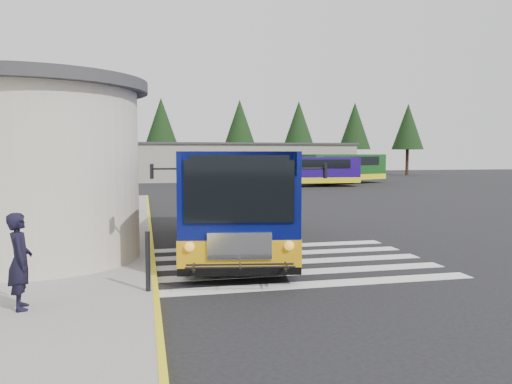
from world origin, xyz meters
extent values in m
plane|color=black|center=(0.00, 0.00, 0.00)|extent=(140.00, 140.00, 0.00)
cube|color=yellow|center=(-4.05, 4.00, 0.08)|extent=(0.12, 34.00, 0.16)
cylinder|color=beige|center=(-7.00, 0.50, 2.40)|extent=(5.20, 5.20, 4.50)
cylinder|color=#38383A|center=(-7.00, 0.50, 4.80)|extent=(5.80, 5.80, 0.30)
cube|color=black|center=(-6.48, 5.00, 1.25)|extent=(0.08, 1.20, 2.20)
cube|color=#38383A|center=(-6.00, 5.00, 2.55)|extent=(1.20, 1.80, 0.12)
cube|color=silver|center=(-0.50, -3.20, 0.01)|extent=(8.00, 0.55, 0.01)
cube|color=silver|center=(-0.50, -2.00, 0.01)|extent=(8.00, 0.55, 0.01)
cube|color=silver|center=(-0.50, -0.80, 0.01)|extent=(8.00, 0.55, 0.01)
cube|color=silver|center=(-0.50, 0.40, 0.01)|extent=(8.00, 0.55, 0.01)
cube|color=silver|center=(-0.50, 1.60, 0.01)|extent=(8.00, 0.55, 0.01)
cube|color=gray|center=(6.00, 42.00, 2.00)|extent=(26.00, 8.00, 4.00)
cube|color=#38383A|center=(6.00, 42.00, 4.10)|extent=(26.40, 8.40, 0.20)
cylinder|color=black|center=(-12.00, 50.00, 1.80)|extent=(0.44, 0.44, 3.60)
cone|color=black|center=(-12.00, 50.00, 6.80)|extent=(4.40, 4.40, 6.40)
cylinder|color=black|center=(-2.00, 50.00, 1.80)|extent=(0.44, 0.44, 3.60)
cone|color=black|center=(-2.00, 50.00, 6.80)|extent=(4.40, 4.40, 6.40)
cylinder|color=black|center=(8.00, 50.00, 1.80)|extent=(0.44, 0.44, 3.60)
cone|color=black|center=(8.00, 50.00, 6.80)|extent=(4.40, 4.40, 6.40)
cylinder|color=black|center=(16.00, 50.00, 1.80)|extent=(0.44, 0.44, 3.60)
cone|color=black|center=(16.00, 50.00, 6.80)|extent=(4.40, 4.40, 6.40)
cylinder|color=black|center=(24.00, 50.00, 1.80)|extent=(0.44, 0.44, 3.60)
cone|color=black|center=(24.00, 50.00, 6.80)|extent=(4.40, 4.40, 6.40)
cylinder|color=black|center=(32.00, 50.00, 1.80)|extent=(0.44, 0.44, 3.60)
cone|color=black|center=(32.00, 50.00, 6.80)|extent=(4.40, 4.40, 6.40)
cube|color=#070D53|center=(-1.36, 1.87, 1.75)|extent=(4.39, 10.32, 2.61)
cube|color=#D1960D|center=(-1.36, 1.87, 0.76)|extent=(4.43, 10.36, 0.62)
cube|color=black|center=(-1.36, 1.87, 0.39)|extent=(4.41, 10.34, 0.24)
cube|color=black|center=(-2.19, -3.08, 2.17)|extent=(2.42, 0.47, 1.39)
cube|color=silver|center=(-2.19, -3.09, 0.94)|extent=(1.44, 0.30, 0.61)
cube|color=black|center=(-2.60, 2.98, 2.28)|extent=(1.25, 7.24, 1.00)
cube|color=black|center=(0.18, 2.51, 2.28)|extent=(1.25, 7.24, 1.00)
cylinder|color=black|center=(-3.12, -1.21, 0.53)|extent=(0.50, 1.11, 1.07)
cylinder|color=black|center=(-0.71, -1.62, 0.53)|extent=(0.50, 1.11, 1.07)
cylinder|color=black|center=(-2.09, 4.92, 0.53)|extent=(0.50, 1.11, 1.07)
cylinder|color=black|center=(0.32, 4.52, 0.53)|extent=(0.50, 1.11, 1.07)
cube|color=black|center=(-4.08, -2.57, 2.61)|extent=(0.09, 0.21, 0.33)
cube|color=black|center=(-0.24, -3.22, 2.61)|extent=(0.09, 0.21, 0.33)
imported|color=black|center=(-6.49, -4.17, 1.04)|extent=(0.56, 0.73, 1.79)
imported|color=black|center=(-6.90, -0.83, 0.96)|extent=(0.65, 0.82, 1.62)
cylinder|color=black|center=(-4.20, -3.46, 0.78)|extent=(0.10, 0.10, 1.26)
cube|color=#1E0864|center=(10.57, 29.58, 1.54)|extent=(9.05, 2.88, 2.29)
cube|color=yellow|center=(10.57, 29.58, 0.62)|extent=(9.08, 2.91, 0.50)
cube|color=black|center=(10.57, 29.58, 2.09)|extent=(7.07, 2.84, 0.80)
cube|color=#124315|center=(15.34, 33.18, 1.69)|extent=(10.10, 6.25, 2.50)
cube|color=yellow|center=(15.34, 33.18, 0.68)|extent=(10.14, 6.29, 0.54)
cube|color=black|center=(15.34, 33.18, 2.29)|extent=(8.11, 5.47, 0.87)
camera|label=1|loc=(-4.25, -13.88, 3.00)|focal=35.00mm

